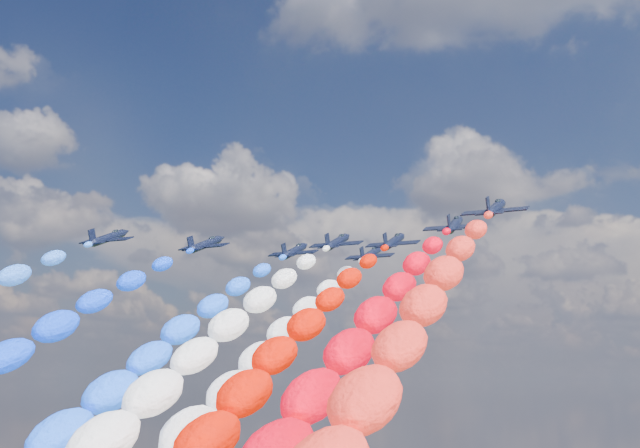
% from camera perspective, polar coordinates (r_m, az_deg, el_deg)
% --- Properties ---
extents(jet_0, '(9.81, 13.03, 7.01)m').
position_cam_1_polar(jet_0, '(143.33, -14.60, -0.95)').
color(jet_0, black).
extents(jet_1, '(10.12, 13.25, 7.01)m').
position_cam_1_polar(jet_1, '(146.85, -8.02, -1.42)').
color(jet_1, black).
extents(jet_2, '(9.34, 12.69, 7.01)m').
position_cam_1_polar(jet_2, '(153.00, -1.81, -1.90)').
color(jet_2, black).
extents(trail_2, '(7.10, 112.62, 63.93)m').
position_cam_1_polar(trail_2, '(102.14, -16.25, -14.10)').
color(trail_2, blue).
extents(jet_3, '(9.37, 12.71, 7.01)m').
position_cam_1_polar(jet_3, '(142.89, 1.21, -1.27)').
color(jet_3, black).
extents(trail_3, '(7.10, 112.62, 63.93)m').
position_cam_1_polar(trail_3, '(90.35, -13.15, -14.72)').
color(trail_3, silver).
extents(jet_4, '(9.65, 12.91, 7.01)m').
position_cam_1_polar(jet_4, '(157.17, 3.56, -2.12)').
color(jet_4, black).
extents(trail_4, '(7.10, 112.62, 63.93)m').
position_cam_1_polar(trail_4, '(103.13, -7.56, -14.39)').
color(trail_4, white).
extents(jet_5, '(9.46, 12.77, 7.01)m').
position_cam_1_polar(jet_5, '(142.90, 5.18, -1.22)').
color(jet_5, black).
extents(trail_5, '(7.10, 112.62, 63.93)m').
position_cam_1_polar(trail_5, '(88.15, -6.75, -15.03)').
color(trail_5, red).
extents(jet_6, '(10.09, 13.23, 7.01)m').
position_cam_1_polar(jet_6, '(128.66, 9.38, -0.05)').
color(jet_6, black).
extents(jet_7, '(9.60, 12.87, 7.01)m').
position_cam_1_polar(jet_7, '(117.44, 12.16, 1.08)').
color(jet_7, black).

